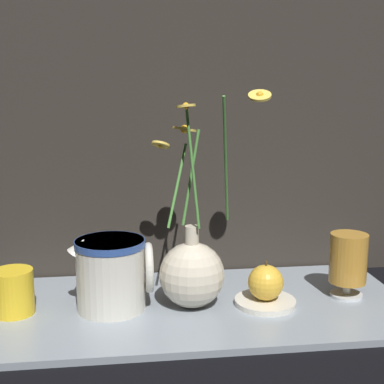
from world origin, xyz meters
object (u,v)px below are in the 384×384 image
Objects in this scene: vase_with_flowers at (194,270)px; ceramic_pitcher at (112,270)px; yellow_mug at (12,292)px; orange_fruit at (266,282)px; tea_glass at (349,260)px.

vase_with_flowers reaches higher than ceramic_pitcher.
orange_fruit is (0.45, -0.02, 0.00)m from yellow_mug.
yellow_mug is 0.18m from ceramic_pitcher.
tea_glass is at bearing 5.96° from orange_fruit.
vase_with_flowers is 0.29m from tea_glass.
orange_fruit is (-0.16, -0.02, -0.03)m from tea_glass.
tea_glass is (0.29, 0.00, 0.00)m from vase_with_flowers.
ceramic_pitcher is at bearing 175.28° from orange_fruit.
vase_with_flowers is at bearing 174.53° from orange_fruit.
orange_fruit is at bearing -2.60° from yellow_mug.
tea_glass is at bearing -0.74° from ceramic_pitcher.
vase_with_flowers reaches higher than tea_glass.
vase_with_flowers is 3.16× the size of tea_glass.
ceramic_pitcher is at bearing 0.74° from yellow_mug.
orange_fruit is at bearing -5.47° from vase_with_flowers.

